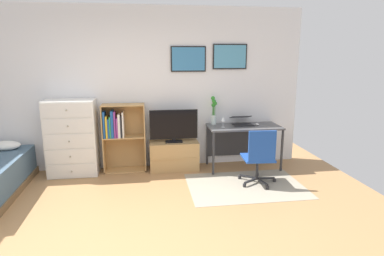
{
  "coord_description": "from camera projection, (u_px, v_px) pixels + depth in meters",
  "views": [
    {
      "loc": [
        0.36,
        -3.09,
        1.9
      ],
      "look_at": [
        1.03,
        1.5,
        0.86
      ],
      "focal_mm": 30.28,
      "sensor_mm": 36.0,
      "label": 1
    }
  ],
  "objects": [
    {
      "name": "ground_plane",
      "position": [
        114.0,
        244.0,
        3.34
      ],
      "size": [
        7.2,
        7.2,
        0.0
      ],
      "primitive_type": "plane",
      "color": "#A87A4C"
    },
    {
      "name": "wall_back_with_posters",
      "position": [
        124.0,
        89.0,
        5.4
      ],
      "size": [
        6.12,
        0.09,
        2.7
      ],
      "color": "white",
      "rests_on": "ground_plane"
    },
    {
      "name": "area_rug",
      "position": [
        245.0,
        186.0,
        4.83
      ],
      "size": [
        1.7,
        1.2,
        0.01
      ],
      "primitive_type": "cube",
      "color": "#9E937F",
      "rests_on": "ground_plane"
    },
    {
      "name": "dresser",
      "position": [
        72.0,
        138.0,
        5.18
      ],
      "size": [
        0.77,
        0.46,
        1.22
      ],
      "color": "white",
      "rests_on": "ground_plane"
    },
    {
      "name": "bookshelf",
      "position": [
        120.0,
        132.0,
        5.34
      ],
      "size": [
        0.69,
        0.3,
        1.13
      ],
      "color": "tan",
      "rests_on": "ground_plane"
    },
    {
      "name": "tv_stand",
      "position": [
        174.0,
        155.0,
        5.5
      ],
      "size": [
        0.82,
        0.41,
        0.48
      ],
      "color": "tan",
      "rests_on": "ground_plane"
    },
    {
      "name": "television",
      "position": [
        174.0,
        126.0,
        5.37
      ],
      "size": [
        0.8,
        0.16,
        0.55
      ],
      "color": "black",
      "rests_on": "tv_stand"
    },
    {
      "name": "desk",
      "position": [
        242.0,
        133.0,
        5.57
      ],
      "size": [
        1.22,
        0.59,
        0.74
      ],
      "color": "#4C4C4F",
      "rests_on": "ground_plane"
    },
    {
      "name": "office_chair",
      "position": [
        259.0,
        156.0,
        4.77
      ],
      "size": [
        0.57,
        0.58,
        0.86
      ],
      "rotation": [
        0.0,
        0.0,
        -0.07
      ],
      "color": "#232326",
      "rests_on": "ground_plane"
    },
    {
      "name": "laptop",
      "position": [
        242.0,
        121.0,
        5.57
      ],
      "size": [
        0.35,
        0.38,
        0.15
      ],
      "rotation": [
        0.0,
        0.0,
        0.02
      ],
      "color": "black",
      "rests_on": "desk"
    },
    {
      "name": "computer_mouse",
      "position": [
        257.0,
        124.0,
        5.51
      ],
      "size": [
        0.06,
        0.1,
        0.03
      ],
      "primitive_type": "ellipsoid",
      "color": "silver",
      "rests_on": "desk"
    },
    {
      "name": "bamboo_vase",
      "position": [
        214.0,
        111.0,
        5.54
      ],
      "size": [
        0.11,
        0.1,
        0.49
      ],
      "color": "silver",
      "rests_on": "desk"
    },
    {
      "name": "wine_glass",
      "position": [
        223.0,
        119.0,
        5.32
      ],
      "size": [
        0.07,
        0.07,
        0.18
      ],
      "color": "silver",
      "rests_on": "desk"
    }
  ]
}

